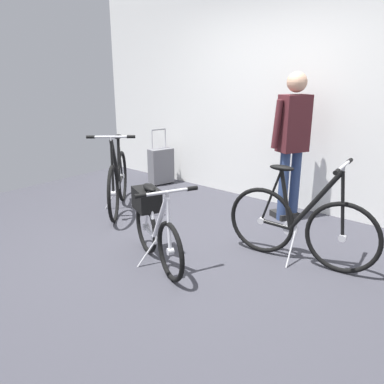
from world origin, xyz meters
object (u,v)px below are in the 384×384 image
display_bike_right (118,181)px  rolling_suitcase (161,166)px  folding_bike_foreground (154,223)px  display_bike_left (300,224)px  visitor_near_wall (293,138)px

display_bike_right → rolling_suitcase: 1.24m
folding_bike_foreground → display_bike_right: 1.47m
display_bike_left → display_bike_right: (-2.30, -0.15, 0.01)m
folding_bike_foreground → display_bike_right: display_bike_right is taller
display_bike_left → display_bike_right: bearing=-176.2°
folding_bike_foreground → display_bike_left: size_ratio=0.74×
display_bike_left → display_bike_right: size_ratio=1.27×
folding_bike_foreground → visitor_near_wall: visitor_near_wall is taller
folding_bike_foreground → display_bike_right: (-1.31, 0.68, -0.00)m
rolling_suitcase → folding_bike_foreground: bearing=-46.9°
rolling_suitcase → visitor_near_wall: bearing=-2.6°
display_bike_left → rolling_suitcase: display_bike_left is taller
display_bike_left → rolling_suitcase: size_ratio=1.63×
visitor_near_wall → rolling_suitcase: size_ratio=1.98×
visitor_near_wall → display_bike_left: bearing=-57.9°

